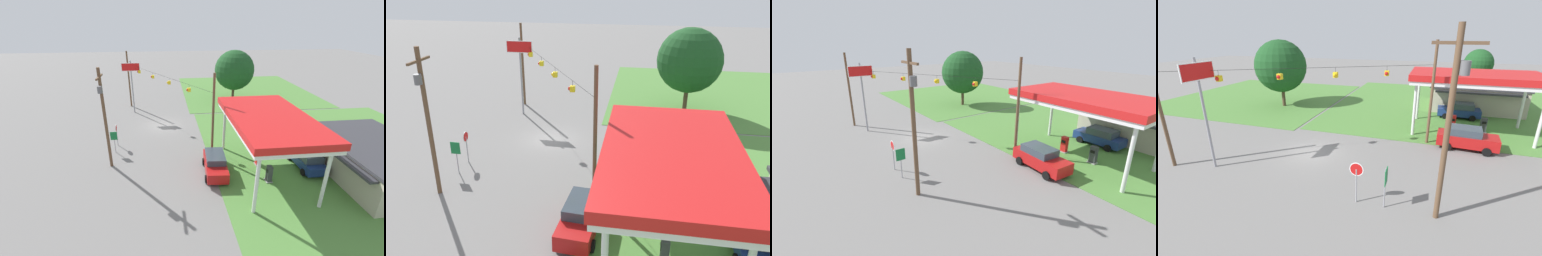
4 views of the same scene
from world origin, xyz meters
The scene contains 16 objects.
ground_plane centered at (0.00, 0.00, 0.00)m, with size 160.00×160.00×0.00m, color slate.
grass_verge_station_corner centered at (14.33, 18.64, 0.02)m, with size 36.00×28.00×0.04m, color #4C7F38.
grass_verge_opposite_corner centered at (-16.00, 16.00, 0.02)m, with size 24.00×24.00×0.04m, color #4C7F38.
gas_station_canopy centered at (12.33, 9.13, 5.21)m, with size 11.44×6.57×5.72m.
gas_station_store centered at (13.76, 18.62, 1.64)m, with size 10.78×8.27×3.24m.
fuel_pump_near centered at (10.93, 9.13, 0.73)m, with size 0.71×0.56×1.54m.
fuel_pump_far centered at (13.72, 9.13, 0.73)m, with size 0.71×0.56×1.54m.
car_at_pumps_front centered at (11.79, 4.72, 0.96)m, with size 4.83×2.36×1.84m.
car_at_pumps_rear centered at (11.87, 13.54, 0.92)m, with size 4.53×2.12×1.79m.
stop_sign_roadside centered at (5.20, -5.08, 1.81)m, with size 0.80×0.08×2.50m.
stop_sign_overhead centered at (-5.65, -4.22, 5.57)m, with size 0.22×2.56×7.68m.
route_sign centered at (6.83, -5.08, 1.71)m, with size 0.10×0.70×2.40m.
utility_pole_main centered at (9.58, -5.04, 5.31)m, with size 2.20×0.44×9.49m.
signal_span_gantry centered at (0.00, -0.01, 4.72)m, with size 17.61×10.24×8.65m.
tree_behind_station centered at (14.98, 27.27, 4.78)m, with size 4.31×4.31×6.96m.
tree_west_verge centered at (-9.98, 12.07, 5.19)m, with size 6.52×6.52×8.46m.
Camera 4 is at (8.67, -16.93, 9.02)m, focal length 24.00 mm.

